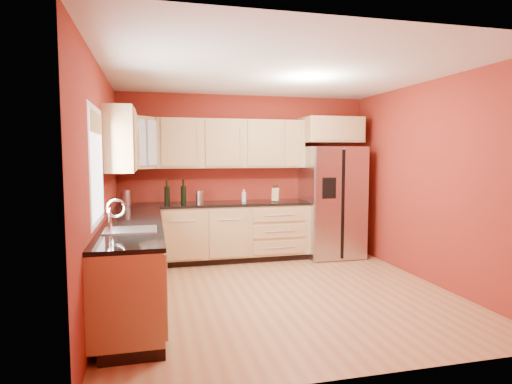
% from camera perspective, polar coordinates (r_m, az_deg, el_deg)
% --- Properties ---
extents(floor, '(4.00, 4.00, 0.00)m').
position_cam_1_polar(floor, '(5.27, 3.38, -13.29)').
color(floor, '#A1653E').
rests_on(floor, ground).
extents(ceiling, '(4.00, 4.00, 0.00)m').
position_cam_1_polar(ceiling, '(5.09, 3.53, 15.69)').
color(ceiling, silver).
rests_on(ceiling, wall_back).
extents(wall_back, '(4.00, 0.04, 2.60)m').
position_cam_1_polar(wall_back, '(6.95, -1.42, 2.08)').
color(wall_back, maroon).
rests_on(wall_back, floor).
extents(wall_front, '(4.00, 0.04, 2.60)m').
position_cam_1_polar(wall_front, '(3.17, 14.18, -1.56)').
color(wall_front, maroon).
rests_on(wall_front, floor).
extents(wall_left, '(0.04, 4.00, 2.60)m').
position_cam_1_polar(wall_left, '(4.82, -19.89, 0.49)').
color(wall_left, maroon).
rests_on(wall_left, floor).
extents(wall_right, '(0.04, 4.00, 2.60)m').
position_cam_1_polar(wall_right, '(5.92, 22.28, 1.20)').
color(wall_right, maroon).
rests_on(wall_right, floor).
extents(base_cabinets_back, '(2.90, 0.60, 0.88)m').
position_cam_1_polar(base_cabinets_back, '(6.66, -5.50, -5.53)').
color(base_cabinets_back, tan).
rests_on(base_cabinets_back, floor).
extents(base_cabinets_left, '(0.60, 2.80, 0.88)m').
position_cam_1_polar(base_cabinets_left, '(4.94, -16.08, -9.43)').
color(base_cabinets_left, tan).
rests_on(base_cabinets_left, floor).
extents(countertop_back, '(2.90, 0.62, 0.04)m').
position_cam_1_polar(countertop_back, '(6.58, -5.52, -1.60)').
color(countertop_back, black).
rests_on(countertop_back, base_cabinets_back).
extents(countertop_left, '(0.62, 2.80, 0.04)m').
position_cam_1_polar(countertop_left, '(4.85, -16.09, -4.15)').
color(countertop_left, black).
rests_on(countertop_left, base_cabinets_left).
extents(upper_cabinets_back, '(2.30, 0.33, 0.75)m').
position_cam_1_polar(upper_cabinets_back, '(6.73, -3.22, 6.45)').
color(upper_cabinets_back, tan).
rests_on(upper_cabinets_back, wall_back).
extents(upper_cabinets_left, '(0.33, 1.35, 0.75)m').
position_cam_1_polar(upper_cabinets_left, '(5.52, -17.53, 6.54)').
color(upper_cabinets_left, tan).
rests_on(upper_cabinets_left, wall_left).
extents(corner_upper_cabinet, '(0.67, 0.67, 0.75)m').
position_cam_1_polar(corner_upper_cabinet, '(6.46, -15.51, 6.34)').
color(corner_upper_cabinet, tan).
rests_on(corner_upper_cabinet, wall_back).
extents(over_fridge_cabinet, '(0.92, 0.60, 0.40)m').
position_cam_1_polar(over_fridge_cabinet, '(7.08, 9.94, 8.13)').
color(over_fridge_cabinet, tan).
rests_on(over_fridge_cabinet, wall_back).
extents(refrigerator, '(0.90, 0.75, 1.78)m').
position_cam_1_polar(refrigerator, '(7.05, 10.04, -1.30)').
color(refrigerator, silver).
rests_on(refrigerator, floor).
extents(window, '(0.03, 0.90, 1.00)m').
position_cam_1_polar(window, '(4.31, -20.43, 3.30)').
color(window, white).
rests_on(window, wall_left).
extents(sink_faucet, '(0.50, 0.42, 0.30)m').
position_cam_1_polar(sink_faucet, '(4.33, -16.41, -2.96)').
color(sink_faucet, silver).
rests_on(sink_faucet, countertop_left).
extents(canister_left, '(0.16, 0.16, 0.22)m').
position_cam_1_polar(canister_left, '(6.55, -16.91, -0.69)').
color(canister_left, silver).
rests_on(canister_left, countertop_back).
extents(canister_right, '(0.14, 0.14, 0.19)m').
position_cam_1_polar(canister_right, '(6.48, -7.55, -0.70)').
color(canister_right, silver).
rests_on(canister_right, countertop_back).
extents(wine_bottle_a, '(0.10, 0.10, 0.37)m').
position_cam_1_polar(wine_bottle_a, '(6.45, -9.64, 0.04)').
color(wine_bottle_a, black).
rests_on(wine_bottle_a, countertop_back).
extents(wine_bottle_b, '(0.09, 0.09, 0.37)m').
position_cam_1_polar(wine_bottle_b, '(6.46, -11.78, 0.01)').
color(wine_bottle_b, black).
rests_on(wine_bottle_b, countertop_back).
extents(knife_block, '(0.13, 0.13, 0.21)m').
position_cam_1_polar(knife_block, '(6.73, 2.61, -0.37)').
color(knife_block, tan).
rests_on(knife_block, countertop_back).
extents(soap_dispenser, '(0.07, 0.07, 0.20)m').
position_cam_1_polar(soap_dispenser, '(6.66, -1.63, -0.48)').
color(soap_dispenser, white).
rests_on(soap_dispenser, countertop_back).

